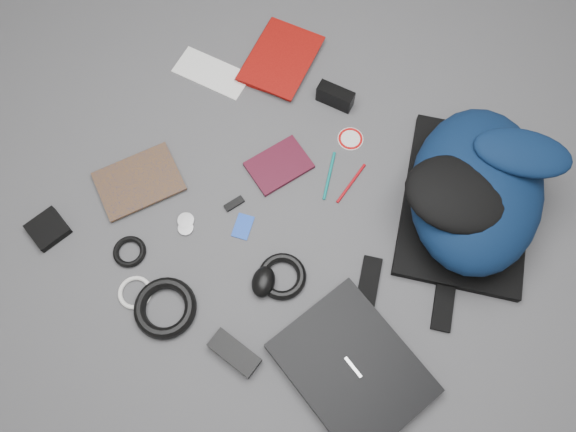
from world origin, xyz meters
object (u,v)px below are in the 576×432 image
Objects in this scene: pouch at (48,229)px; mouse at (263,282)px; backpack at (476,189)px; dvd_case at (279,165)px; laptop at (352,368)px; comic_book at (129,158)px; compact_camera at (335,97)px; textbook_red at (253,48)px; power_brick at (235,353)px.

mouse is at bearing 21.59° from pouch.
backpack is 3.15× the size of dvd_case.
laptop is at bearing -31.56° from mouse.
compact_camera reaches higher than comic_book.
mouse is at bearing -61.58° from textbook_red.
power_brick reaches higher than textbook_red.
compact_camera is (-0.50, 0.07, -0.08)m from backpack.
textbook_red is at bearing 106.11° from mouse.
comic_book is 2.45× the size of pouch.
textbook_red is 2.32× the size of compact_camera.
pouch is at bearing -125.67° from compact_camera.
backpack reaches higher than mouse.
laptop reaches higher than textbook_red.
backpack reaches higher than pouch.
dvd_case is 1.82× the size of pouch.
power_brick is (0.60, -0.26, 0.01)m from comic_book.
power_brick is (0.05, -0.19, -0.01)m from mouse.
compact_camera is at bearing 63.10° from pouch.
textbook_red is (-0.82, 0.07, -0.10)m from backpack.
compact_camera is at bearing 106.69° from power_brick.
laptop reaches higher than power_brick.
laptop is 0.88m from comic_book.
textbook_red reaches higher than comic_book.
dvd_case is at bearing 159.93° from laptop.
mouse is (0.49, -0.60, 0.01)m from textbook_red.
laptop is 1.03m from textbook_red.
backpack is 2.09× the size of textbook_red.
pouch is at bearing -152.63° from laptop.
mouse is at bearing 105.92° from power_brick.
compact_camera reaches higher than pouch.
compact_camera reaches higher than power_brick.
pouch is (-0.64, -0.04, -0.00)m from power_brick.
textbook_red is 0.96m from power_brick.
mouse is 0.92× the size of pouch.
power_brick is (-0.27, -0.15, -0.00)m from laptop.
laptop reaches higher than dvd_case.
pouch is (-0.42, -0.82, -0.02)m from compact_camera.
comic_book is at bearing -125.74° from dvd_case.
mouse is (-0.33, -0.52, -0.09)m from backpack.
mouse is at bearing -172.58° from laptop.
backpack is at bearing 44.05° from dvd_case.
mouse is (0.55, -0.07, 0.01)m from comic_book.
comic_book is 0.56m from mouse.
pouch is at bearing -105.61° from dvd_case.
textbook_red is at bearing 157.26° from laptop.
compact_camera is at bearing 149.28° from backpack.
textbook_red reaches higher than pouch.
comic_book is at bearing 149.70° from mouse.
compact_camera reaches higher than mouse.
dvd_case is 1.99× the size of mouse.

